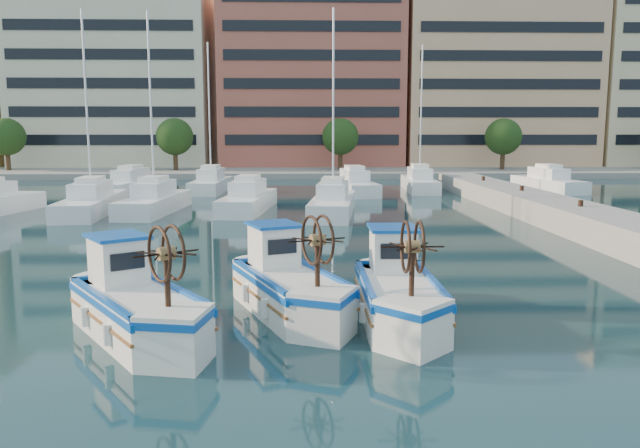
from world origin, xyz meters
The scene contains 6 objects.
ground centered at (0.00, 0.00, 0.00)m, with size 300.00×300.00×0.00m, color #1A3D44.
waterfront centered at (9.23, 65.04, 11.10)m, with size 180.00×40.00×25.60m.
yacht_marina centered at (-3.00, 27.74, 0.53)m, with size 41.52×23.76×11.50m.
fishing_boat_a centered at (-4.20, -0.96, 0.79)m, with size 4.02×4.66×2.86m.
fishing_boat_b centered at (-0.70, 0.83, 0.78)m, with size 3.35×4.72×2.84m.
fishing_boat_c centered at (2.08, 0.07, 0.78)m, with size 1.87×4.55×2.83m.
Camera 1 is at (-0.34, -15.13, 4.73)m, focal length 35.00 mm.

